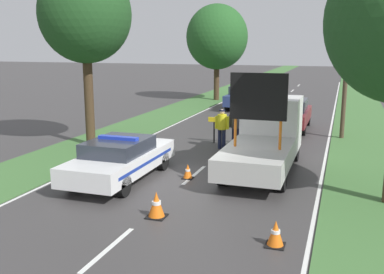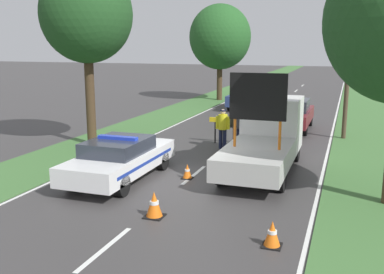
{
  "view_description": "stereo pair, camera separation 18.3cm",
  "coord_description": "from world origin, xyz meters",
  "px_view_note": "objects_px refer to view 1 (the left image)",
  "views": [
    {
      "loc": [
        4.57,
        -13.14,
        4.31
      ],
      "look_at": [
        -0.39,
        1.51,
        1.1
      ],
      "focal_mm": 42.0,
      "sensor_mm": 36.0,
      "label": 1
    },
    {
      "loc": [
        4.74,
        -13.08,
        4.31
      ],
      "look_at": [
        -0.39,
        1.51,
        1.1
      ],
      "focal_mm": 42.0,
      "sensor_mm": 36.0,
      "label": 2
    }
  ],
  "objects_px": {
    "police_car": "(121,158)",
    "road_barrier": "(237,123)",
    "work_truck": "(266,136)",
    "queued_car_hatch_blue": "(244,97)",
    "traffic_cone_near_police": "(156,205)",
    "traffic_cone_centre_front": "(188,171)",
    "queued_car_wagon_maroon": "(289,113)",
    "pedestrian_civilian": "(236,125)",
    "police_officer": "(222,125)",
    "roadside_tree_near_right": "(85,15)",
    "traffic_cone_near_truck": "(276,233)",
    "utility_pole": "(346,67)",
    "roadside_tree_mid_left": "(217,37)"
  },
  "relations": [
    {
      "from": "traffic_cone_centre_front",
      "to": "queued_car_wagon_maroon",
      "type": "bearing_deg",
      "value": 78.15
    },
    {
      "from": "queued_car_hatch_blue",
      "to": "police_car",
      "type": "bearing_deg",
      "value": 89.21
    },
    {
      "from": "police_car",
      "to": "traffic_cone_centre_front",
      "type": "height_order",
      "value": "police_car"
    },
    {
      "from": "police_officer",
      "to": "traffic_cone_near_truck",
      "type": "height_order",
      "value": "police_officer"
    },
    {
      "from": "work_truck",
      "to": "traffic_cone_near_truck",
      "type": "xyz_separation_m",
      "value": [
        1.29,
        -6.3,
        -0.85
      ]
    },
    {
      "from": "traffic_cone_near_police",
      "to": "roadside_tree_near_right",
      "type": "xyz_separation_m",
      "value": [
        -5.98,
        6.76,
        5.14
      ]
    },
    {
      "from": "pedestrian_civilian",
      "to": "traffic_cone_near_police",
      "type": "bearing_deg",
      "value": -71.53
    },
    {
      "from": "traffic_cone_near_police",
      "to": "police_officer",
      "type": "bearing_deg",
      "value": 92.91
    },
    {
      "from": "police_officer",
      "to": "road_barrier",
      "type": "bearing_deg",
      "value": -101.41
    },
    {
      "from": "police_officer",
      "to": "roadside_tree_near_right",
      "type": "bearing_deg",
      "value": 23.14
    },
    {
      "from": "police_car",
      "to": "traffic_cone_near_truck",
      "type": "distance_m",
      "value": 6.4
    },
    {
      "from": "police_car",
      "to": "road_barrier",
      "type": "relative_size",
      "value": 1.87
    },
    {
      "from": "road_barrier",
      "to": "traffic_cone_centre_front",
      "type": "relative_size",
      "value": 5.35
    },
    {
      "from": "pedestrian_civilian",
      "to": "traffic_cone_centre_front",
      "type": "distance_m",
      "value": 4.96
    },
    {
      "from": "police_car",
      "to": "pedestrian_civilian",
      "type": "xyz_separation_m",
      "value": [
        2.45,
        5.69,
        0.28
      ]
    },
    {
      "from": "police_car",
      "to": "work_truck",
      "type": "bearing_deg",
      "value": 32.87
    },
    {
      "from": "traffic_cone_near_police",
      "to": "traffic_cone_near_truck",
      "type": "height_order",
      "value": "traffic_cone_near_police"
    },
    {
      "from": "police_officer",
      "to": "queued_car_hatch_blue",
      "type": "bearing_deg",
      "value": -70.09
    },
    {
      "from": "work_truck",
      "to": "queued_car_wagon_maroon",
      "type": "distance_m",
      "value": 7.68
    },
    {
      "from": "work_truck",
      "to": "traffic_cone_near_police",
      "type": "xyz_separation_m",
      "value": [
        -1.81,
        -5.59,
        -0.8
      ]
    },
    {
      "from": "roadside_tree_near_right",
      "to": "queued_car_hatch_blue",
      "type": "bearing_deg",
      "value": 73.69
    },
    {
      "from": "police_car",
      "to": "utility_pole",
      "type": "height_order",
      "value": "utility_pole"
    },
    {
      "from": "road_barrier",
      "to": "roadside_tree_mid_left",
      "type": "height_order",
      "value": "roadside_tree_mid_left"
    },
    {
      "from": "pedestrian_civilian",
      "to": "queued_car_hatch_blue",
      "type": "height_order",
      "value": "pedestrian_civilian"
    },
    {
      "from": "traffic_cone_near_police",
      "to": "traffic_cone_centre_front",
      "type": "bearing_deg",
      "value": 95.78
    },
    {
      "from": "traffic_cone_near_truck",
      "to": "queued_car_wagon_maroon",
      "type": "distance_m",
      "value": 14.05
    },
    {
      "from": "police_car",
      "to": "traffic_cone_near_police",
      "type": "height_order",
      "value": "police_car"
    },
    {
      "from": "roadside_tree_mid_left",
      "to": "roadside_tree_near_right",
      "type": "bearing_deg",
      "value": -92.89
    },
    {
      "from": "police_car",
      "to": "utility_pole",
      "type": "distance_m",
      "value": 11.59
    },
    {
      "from": "police_car",
      "to": "police_officer",
      "type": "distance_m",
      "value": 5.63
    },
    {
      "from": "traffic_cone_near_police",
      "to": "traffic_cone_centre_front",
      "type": "relative_size",
      "value": 1.38
    },
    {
      "from": "police_car",
      "to": "roadside_tree_near_right",
      "type": "distance_m",
      "value": 7.29
    },
    {
      "from": "traffic_cone_centre_front",
      "to": "roadside_tree_near_right",
      "type": "height_order",
      "value": "roadside_tree_near_right"
    },
    {
      "from": "traffic_cone_centre_front",
      "to": "queued_car_wagon_maroon",
      "type": "xyz_separation_m",
      "value": [
        2.07,
        9.86,
        0.58
      ]
    },
    {
      "from": "police_car",
      "to": "queued_car_hatch_blue",
      "type": "bearing_deg",
      "value": 86.46
    },
    {
      "from": "queued_car_wagon_maroon",
      "to": "traffic_cone_centre_front",
      "type": "bearing_deg",
      "value": 78.15
    },
    {
      "from": "queued_car_wagon_maroon",
      "to": "queued_car_hatch_blue",
      "type": "bearing_deg",
      "value": -60.35
    },
    {
      "from": "road_barrier",
      "to": "police_officer",
      "type": "bearing_deg",
      "value": -111.3
    },
    {
      "from": "road_barrier",
      "to": "police_officer",
      "type": "relative_size",
      "value": 1.56
    },
    {
      "from": "work_truck",
      "to": "queued_car_hatch_blue",
      "type": "height_order",
      "value": "work_truck"
    },
    {
      "from": "roadside_tree_near_right",
      "to": "police_car",
      "type": "bearing_deg",
      "value": -48.87
    },
    {
      "from": "queued_car_wagon_maroon",
      "to": "queued_car_hatch_blue",
      "type": "xyz_separation_m",
      "value": [
        -3.84,
        6.74,
        -0.01
      ]
    },
    {
      "from": "traffic_cone_centre_front",
      "to": "traffic_cone_near_police",
      "type": "bearing_deg",
      "value": -84.22
    },
    {
      "from": "traffic_cone_centre_front",
      "to": "traffic_cone_near_truck",
      "type": "distance_m",
      "value": 5.37
    },
    {
      "from": "police_officer",
      "to": "traffic_cone_near_truck",
      "type": "bearing_deg",
      "value": 124.07
    },
    {
      "from": "police_car",
      "to": "traffic_cone_centre_front",
      "type": "relative_size",
      "value": 10.01
    },
    {
      "from": "police_officer",
      "to": "utility_pole",
      "type": "bearing_deg",
      "value": -129.24
    },
    {
      "from": "traffic_cone_centre_front",
      "to": "traffic_cone_near_truck",
      "type": "bearing_deg",
      "value": -50.02
    },
    {
      "from": "queued_car_wagon_maroon",
      "to": "queued_car_hatch_blue",
      "type": "distance_m",
      "value": 7.75
    },
    {
      "from": "work_truck",
      "to": "queued_car_hatch_blue",
      "type": "distance_m",
      "value": 14.94
    }
  ]
}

